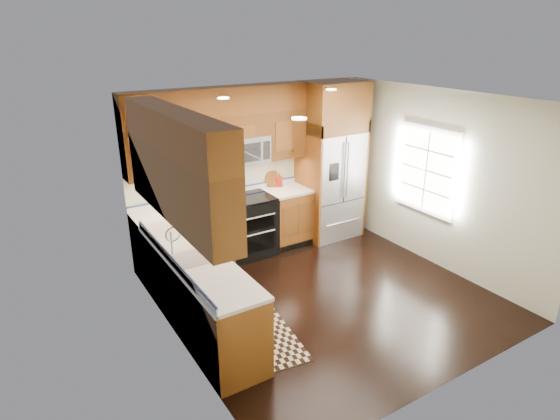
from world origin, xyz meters
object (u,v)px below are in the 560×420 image
utensil_crock (279,180)px  range (249,226)px  rug (258,335)px  knife_block (177,199)px  refrigerator (331,161)px

utensil_crock → range: bearing=-161.5°
rug → utensil_crock: 2.95m
knife_block → utensil_crock: size_ratio=0.86×
refrigerator → rug: refrigerator is taller
range → refrigerator: bearing=-1.4°
utensil_crock → knife_block: bearing=-178.6°
rug → refrigerator: bearing=45.6°
range → knife_block: 1.23m
refrigerator → utensil_crock: 0.92m
rug → utensil_crock: (1.65, 2.21, 1.05)m
refrigerator → rug: bearing=-142.3°
refrigerator → utensil_crock: (-0.85, 0.27, -0.25)m
range → knife_block: knife_block is taller
rug → utensil_crock: utensil_crock is taller
range → refrigerator: (1.55, -0.04, 0.83)m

